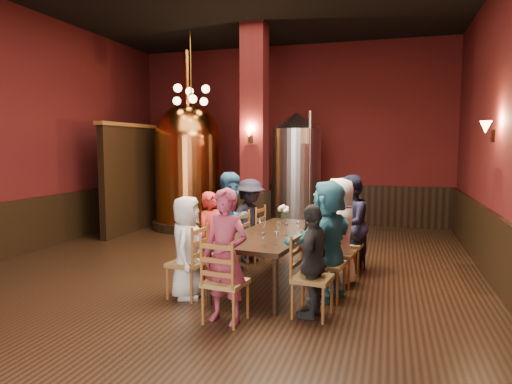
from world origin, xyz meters
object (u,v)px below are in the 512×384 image
(dining_table, at_px, (275,237))
(person_1, at_px, (212,238))
(steel_vessel, at_px, (296,172))
(rose_vase, at_px, (283,211))
(person_0, at_px, (187,247))
(copper_kettle, at_px, (189,165))
(person_2, at_px, (232,222))

(dining_table, bearing_deg, person_1, -158.78)
(steel_vessel, distance_m, rose_vase, 3.51)
(person_0, bearing_deg, person_1, -18.36)
(copper_kettle, xyz_separation_m, rose_vase, (3.01, -3.02, -0.58))
(person_1, xyz_separation_m, rose_vase, (0.83, 0.97, 0.28))
(person_2, bearing_deg, person_1, -164.00)
(dining_table, height_order, steel_vessel, steel_vessel)
(person_1, distance_m, steel_vessel, 4.49)
(copper_kettle, bearing_deg, person_2, -55.85)
(dining_table, bearing_deg, person_0, -130.36)
(person_0, height_order, rose_vase, person_0)
(rose_vase, bearing_deg, person_2, -156.92)
(person_0, xyz_separation_m, person_1, (0.08, 0.66, -0.00))
(person_1, relative_size, rose_vase, 4.38)
(person_0, xyz_separation_m, steel_vessel, (0.43, 5.09, 0.70))
(person_2, height_order, rose_vase, person_2)
(dining_table, xyz_separation_m, steel_vessel, (-0.54, 4.20, 0.68))
(person_1, distance_m, copper_kettle, 4.63)
(dining_table, relative_size, steel_vessel, 0.91)
(dining_table, xyz_separation_m, person_0, (-0.97, -0.89, -0.02))
(steel_vessel, xyz_separation_m, rose_vase, (0.49, -3.45, -0.42))
(dining_table, xyz_separation_m, copper_kettle, (-3.07, 3.77, 0.84))
(dining_table, height_order, person_2, person_2)
(person_2, relative_size, steel_vessel, 0.57)
(person_0, distance_m, copper_kettle, 5.18)
(dining_table, height_order, rose_vase, rose_vase)
(person_1, distance_m, person_2, 0.67)
(dining_table, bearing_deg, steel_vessel, 104.47)
(person_2, xyz_separation_m, rose_vase, (0.75, 0.32, 0.16))
(person_0, distance_m, rose_vase, 1.90)
(steel_vessel, bearing_deg, person_2, -93.95)
(rose_vase, bearing_deg, person_1, -130.43)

